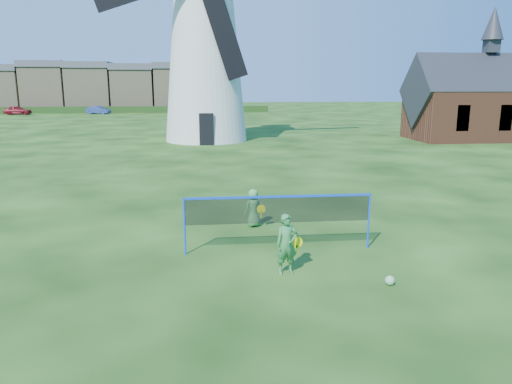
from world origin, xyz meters
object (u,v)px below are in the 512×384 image
object	(u,v)px
player_girl	(287,244)
player_boy	(253,208)
play_ball	(390,280)
car_left	(17,110)
car_right	(98,110)
chapel	(486,103)
badminton_net	(279,211)
windmill	(205,53)

from	to	relation	value
player_girl	player_boy	world-z (taller)	player_girl
player_girl	play_ball	xyz separation A→B (m)	(2.21, -0.94, -0.62)
car_left	car_right	distance (m)	11.46
player_girl	car_right	bearing A→B (deg)	96.10
player_girl	play_ball	bearing A→B (deg)	-32.19
chapel	player_girl	size ratio (longest dim) A/B	8.36
badminton_net	play_ball	bearing A→B (deg)	-49.40
chapel	player_girl	distance (m)	34.01
car_right	chapel	bearing A→B (deg)	-118.52
car_left	car_right	world-z (taller)	car_left
chapel	car_right	xyz separation A→B (m)	(-38.54, 38.30, -2.32)
player_girl	player_boy	bearing A→B (deg)	86.49
windmill	badminton_net	world-z (taller)	windmill
car_left	windmill	bearing A→B (deg)	-142.35
car_right	player_boy	bearing A→B (deg)	-147.84
player_girl	car_right	world-z (taller)	player_girl
windmill	badminton_net	bearing A→B (deg)	-86.16
player_girl	player_boy	distance (m)	4.02
play_ball	car_left	distance (m)	72.70
play_ball	car_left	bearing A→B (deg)	115.62
player_boy	car_left	distance (m)	67.12
chapel	play_ball	size ratio (longest dim) A/B	55.61
windmill	player_boy	xyz separation A→B (m)	(1.36, -24.34, -6.16)
player_boy	player_girl	bearing A→B (deg)	70.84
player_boy	chapel	bearing A→B (deg)	-157.59
player_boy	car_left	world-z (taller)	car_left
chapel	badminton_net	xyz separation A→B (m)	(-20.72, -25.26, -1.77)
player_boy	play_ball	world-z (taller)	player_boy
badminton_net	chapel	bearing A→B (deg)	50.64
badminton_net	player_girl	bearing A→B (deg)	-91.47
windmill	play_ball	bearing A→B (deg)	-82.29
windmill	car_right	xyz separation A→B (m)	(-16.02, 36.82, -6.18)
badminton_net	car_right	size ratio (longest dim) A/B	1.42
play_ball	car_right	bearing A→B (deg)	106.82
windmill	chapel	distance (m)	22.89
player_girl	play_ball	world-z (taller)	player_girl
badminton_net	play_ball	xyz separation A→B (m)	(2.17, -2.53, -1.03)
chapel	player_boy	xyz separation A→B (m)	(-21.16, -22.86, -2.31)
badminton_net	player_girl	xyz separation A→B (m)	(-0.04, -1.59, -0.41)
windmill	chapel	bearing A→B (deg)	-3.77
badminton_net	player_girl	distance (m)	1.64
badminton_net	car_right	world-z (taller)	badminton_net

